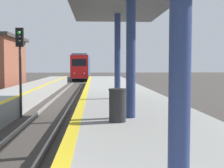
% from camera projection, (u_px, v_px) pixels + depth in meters
% --- Properties ---
extents(train, '(2.64, 19.78, 4.25)m').
position_uv_depth(train, '(82.00, 67.00, 54.95)').
color(train, black).
rests_on(train, ground).
extents(signal_mid, '(0.36, 0.31, 4.33)m').
position_uv_depth(signal_mid, '(20.00, 55.00, 14.99)').
color(signal_mid, '#2D2D2D').
rests_on(signal_mid, ground).
extents(trash_bin, '(0.49, 0.49, 0.91)m').
position_uv_depth(trash_bin, '(117.00, 105.00, 8.56)').
color(trash_bin, '#262628').
rests_on(trash_bin, platform_right).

